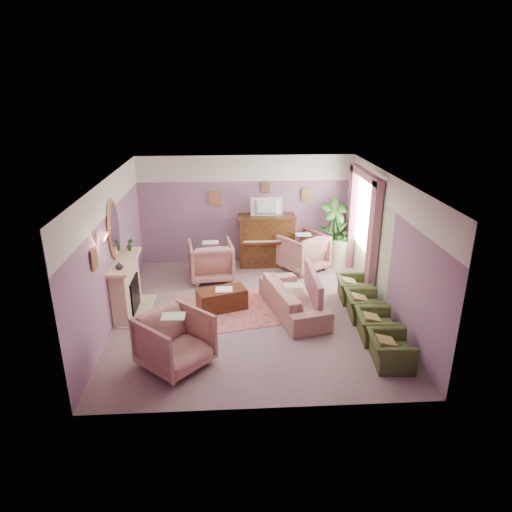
{
  "coord_description": "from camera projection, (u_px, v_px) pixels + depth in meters",
  "views": [
    {
      "loc": [
        -0.44,
        -8.45,
        4.46
      ],
      "look_at": [
        0.09,
        0.4,
        1.1
      ],
      "focal_mm": 32.0,
      "sensor_mm": 36.0,
      "label": 1
    }
  ],
  "objects": [
    {
      "name": "curtain_right",
      "position": [
        351.0,
        218.0,
        11.49
      ],
      "size": [
        0.16,
        0.34,
        2.6
      ],
      "primitive_type": "cube",
      "color": "#9C5A66",
      "rests_on": "floor"
    },
    {
      "name": "piano",
      "position": [
        266.0,
        241.0,
        11.79
      ],
      "size": [
        1.4,
        0.6,
        1.3
      ],
      "primitive_type": "cube",
      "color": "#3F2310",
      "rests_on": "floor"
    },
    {
      "name": "wall_right",
      "position": [
        389.0,
        246.0,
        9.15
      ],
      "size": [
        0.02,
        6.0,
        2.8
      ],
      "primitive_type": "cube",
      "color": "slate",
      "rests_on": "floor"
    },
    {
      "name": "palm_plant",
      "position": [
        334.0,
        227.0,
        11.58
      ],
      "size": [
        0.76,
        0.76,
        1.44
      ],
      "primitive_type": "imported",
      "color": "#24531B",
      "rests_on": "palm_pot"
    },
    {
      "name": "sofa",
      "position": [
        294.0,
        293.0,
        9.36
      ],
      "size": [
        0.71,
        2.12,
        0.86
      ],
      "primitive_type": "imported",
      "color": "#AB776A",
      "rests_on": "floor"
    },
    {
      "name": "olive_chair_c",
      "position": [
        364.0,
        302.0,
        9.17
      ],
      "size": [
        0.57,
        0.81,
        0.7
      ],
      "primitive_type": "imported",
      "color": "#3E4B22",
      "rests_on": "floor"
    },
    {
      "name": "olive_chair_b",
      "position": [
        376.0,
        322.0,
        8.4
      ],
      "size": [
        0.57,
        0.81,
        0.7
      ],
      "primitive_type": "imported",
      "color": "#3E4B22",
      "rests_on": "floor"
    },
    {
      "name": "mirror_glass",
      "position": [
        115.0,
        229.0,
        8.89
      ],
      "size": [
        0.01,
        0.6,
        1.06
      ],
      "primitive_type": "ellipsoid",
      "color": "white",
      "rests_on": "wall_left"
    },
    {
      "name": "print_back_right",
      "position": [
        306.0,
        195.0,
        11.71
      ],
      "size": [
        0.26,
        0.03,
        0.34
      ],
      "primitive_type": "cube",
      "color": "tan",
      "rests_on": "wall_back"
    },
    {
      "name": "pelmet",
      "position": [
        366.0,
        175.0,
        10.18
      ],
      "size": [
        0.16,
        2.2,
        0.16
      ],
      "primitive_type": "cube",
      "color": "#9C5A66",
      "rests_on": "wall_right"
    },
    {
      "name": "sofa_throw",
      "position": [
        313.0,
        285.0,
        9.32
      ],
      "size": [
        0.11,
        1.61,
        0.59
      ],
      "primitive_type": "cube",
      "color": "#9C5A66",
      "rests_on": "sofa"
    },
    {
      "name": "side_plant_big",
      "position": [
        339.0,
        234.0,
        11.65
      ],
      "size": [
        0.3,
        0.3,
        0.34
      ],
      "primitive_type": "imported",
      "color": "#24531B",
      "rests_on": "side_table"
    },
    {
      "name": "piano_keys",
      "position": [
        268.0,
        241.0,
        11.43
      ],
      "size": [
        1.2,
        0.08,
        0.02
      ],
      "primitive_type": "cube",
      "color": "white",
      "rests_on": "piano"
    },
    {
      "name": "mantel_plant",
      "position": [
        130.0,
        245.0,
        9.59
      ],
      "size": [
        0.16,
        0.16,
        0.28
      ],
      "primitive_type": "imported",
      "color": "#24531B",
      "rests_on": "mantel_shelf"
    },
    {
      "name": "stripe_panel",
      "position": [
        368.0,
        241.0,
        10.48
      ],
      "size": [
        0.01,
        3.0,
        2.15
      ],
      "primitive_type": "cube",
      "color": "beige",
      "rests_on": "wall_right"
    },
    {
      "name": "sconce_shade",
      "position": [
        103.0,
        238.0,
        7.85
      ],
      "size": [
        0.2,
        0.2,
        0.16
      ],
      "primitive_type": "cone",
      "color": "#FF9473",
      "rests_on": "wall_left"
    },
    {
      "name": "print_back_mid",
      "position": [
        266.0,
        187.0,
        11.58
      ],
      "size": [
        0.22,
        0.03,
        0.26
      ],
      "primitive_type": "cube",
      "color": "tan",
      "rests_on": "wall_back"
    },
    {
      "name": "wall_front",
      "position": [
        264.0,
        324.0,
        6.2
      ],
      "size": [
        5.5,
        0.02,
        2.8
      ],
      "primitive_type": "cube",
      "color": "slate",
      "rests_on": "floor"
    },
    {
      "name": "floor",
      "position": [
        253.0,
        312.0,
        9.49
      ],
      "size": [
        5.5,
        6.0,
        0.01
      ],
      "primitive_type": "cube",
      "color": "gray",
      "rests_on": "ground"
    },
    {
      "name": "fire_ember",
      "position": [
        134.0,
        302.0,
        9.47
      ],
      "size": [
        0.06,
        0.54,
        0.1
      ],
      "primitive_type": "cube",
      "color": "#FF3D10",
      "rests_on": "floor"
    },
    {
      "name": "palm_pot",
      "position": [
        332.0,
        259.0,
        11.9
      ],
      "size": [
        0.34,
        0.34,
        0.34
      ],
      "primitive_type": "cylinder",
      "color": "#915E35",
      "rests_on": "floor"
    },
    {
      "name": "ceiling",
      "position": [
        252.0,
        179.0,
        8.5
      ],
      "size": [
        5.5,
        6.0,
        0.01
      ],
      "primitive_type": "cube",
      "color": "silver",
      "rests_on": "wall_back"
    },
    {
      "name": "fireplace_inset",
      "position": [
        132.0,
        294.0,
        9.4
      ],
      "size": [
        0.18,
        0.72,
        0.68
      ],
      "primitive_type": "cube",
      "color": "black",
      "rests_on": "floor"
    },
    {
      "name": "floral_armchair_front",
      "position": [
        175.0,
        338.0,
        7.52
      ],
      "size": [
        1.01,
        1.01,
        1.05
      ],
      "primitive_type": "imported",
      "color": "#AB776A",
      "rests_on": "floor"
    },
    {
      "name": "olive_chair_d",
      "position": [
        353.0,
        285.0,
        9.93
      ],
      "size": [
        0.57,
        0.81,
        0.7
      ],
      "primitive_type": "imported",
      "color": "#3E4B22",
      "rests_on": "floor"
    },
    {
      "name": "mantel_vase",
      "position": [
        119.0,
        266.0,
        8.64
      ],
      "size": [
        0.16,
        0.16,
        0.16
      ],
      "primitive_type": "imported",
      "color": "silver",
      "rests_on": "mantel_shelf"
    },
    {
      "name": "side_table",
      "position": [
        338.0,
        253.0,
        11.84
      ],
      "size": [
        0.52,
        0.52,
        0.7
      ],
      "primitive_type": "cylinder",
      "color": "silver",
      "rests_on": "floor"
    },
    {
      "name": "print_back_left",
      "position": [
        215.0,
        199.0,
        11.6
      ],
      "size": [
        0.3,
        0.03,
        0.38
      ],
      "primitive_type": "cube",
      "color": "tan",
      "rests_on": "wall_back"
    },
    {
      "name": "fireplace_surround",
      "position": [
        126.0,
        287.0,
        9.34
      ],
      "size": [
        0.3,
        1.4,
        1.1
      ],
      "primitive_type": "cube",
      "color": "#D1B490",
      "rests_on": "floor"
    },
    {
      "name": "print_left_wall",
      "position": [
        94.0,
        259.0,
        7.61
      ],
      "size": [
        0.03,
        0.28,
        0.36
      ],
      "primitive_type": "cube",
      "color": "tan",
      "rests_on": "wall_left"
    },
    {
      "name": "floral_armchair_left",
      "position": [
        211.0,
        258.0,
        10.96
      ],
      "size": [
        1.01,
        1.01,
        1.05
      ],
      "primitive_type": "imported",
      "color": "#AB776A",
      "rests_on": "floor"
    },
    {
      "name": "television",
      "position": [
        267.0,
        206.0,
        11.41
      ],
      "size": [
        0.8,
        0.12,
        0.48
      ],
      "primitive_type": "imported",
      "color": "black",
      "rests_on": "piano"
    },
    {
      "name": "piano_keyshelf",
      "position": [
        267.0,
        243.0,
        11.44
      ],
      "size": [
        1.3,
        0.12,
        0.06
      ],
      "primitive_type": "cube",
      "color": "#3F2310",
      "rests_on": "piano"
    },
    {
      "name": "wall_left",
      "position": [
        111.0,
        252.0,
        8.84
      ],
      "size": [
        0.02,
        6.0,
        2.8
      ],
      "primitive_type": "cube",
      "color": "slate",
      "rests_on": "floor"
    },
    {
      "name": "floral_armchair_right",
      "position": [
        303.0,
        250.0,
        11.53
      ],
      "size": [
        1.01,
        1.01,
        1.05
      ],
      "primitive_type": "imported",
      "color": "#AB776A",
      "rests_on": "floor"
    },
    {
      "name": "side_plant_small",
      "position": [
        345.0,
        236.0,
        11.58
      ],
      "size": [
        0.16,
        0.16,
        0.28
      ],
      "primitive_type": "imported",
      "color": "#24531B",
      "rests_on": "side_table"
    },
    {
      "name": "mirror_frame",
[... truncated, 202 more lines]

